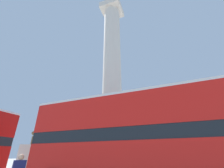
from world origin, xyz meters
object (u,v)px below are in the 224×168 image
object	(u,v)px
equestrian_statue	(35,154)
monument_column	(112,87)
street_lamp	(99,136)
bus_b	(146,136)

from	to	relation	value
equestrian_statue	monument_column	bearing A→B (deg)	-41.57
equestrian_statue	street_lamp	size ratio (longest dim) A/B	1.15
equestrian_statue	street_lamp	bearing A→B (deg)	-55.01
bus_b	street_lamp	size ratio (longest dim) A/B	2.15
street_lamp	equestrian_statue	bearing A→B (deg)	150.25
monument_column	equestrian_statue	world-z (taller)	monument_column
equestrian_statue	street_lamp	xyz separation A→B (m)	(12.98, -7.42, 1.03)
monument_column	street_lamp	bearing A→B (deg)	-82.59
monument_column	bus_b	xyz separation A→B (m)	(3.96, -5.92, -5.69)
monument_column	bus_b	distance (m)	9.11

